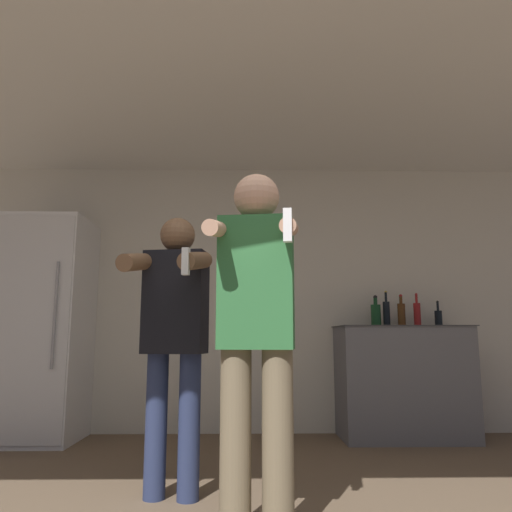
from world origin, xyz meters
TOP-DOWN VIEW (x-y plane):
  - wall_back at (0.00, 3.43)m, footprint 7.00×0.06m
  - ceiling_slab at (0.00, 1.70)m, footprint 7.00×3.92m
  - refrigerator at (-1.78, 3.05)m, footprint 0.69×0.73m
  - counter at (1.39, 3.09)m, footprint 1.15×0.64m
  - bottle_red_label at (1.77, 3.17)m, footprint 0.07×0.07m
  - bottle_brown_liquor at (1.58, 3.17)m, footprint 0.06×0.06m
  - bottle_clear_vodka at (1.19, 3.17)m, footprint 0.09×0.09m
  - bottle_short_whiskey at (1.43, 3.17)m, footprint 0.07×0.07m
  - bottle_dark_rum at (1.29, 3.17)m, footprint 0.06×0.06m
  - person_woman_foreground at (0.05, 0.90)m, footprint 0.44×0.46m
  - person_man_side at (-0.41, 1.46)m, footprint 0.48×0.55m

SIDE VIEW (x-z plane):
  - counter at x=1.39m, z-range 0.00..0.98m
  - person_woman_foreground at x=0.05m, z-range 0.09..1.75m
  - person_man_side at x=-0.41m, z-range 0.15..1.73m
  - refrigerator at x=-1.78m, z-range 0.00..1.93m
  - bottle_red_label at x=1.77m, z-range 0.94..1.18m
  - bottle_clear_vodka at x=1.19m, z-range 0.95..1.23m
  - bottle_short_whiskey at x=1.43m, z-range 0.95..1.24m
  - bottle_brown_liquor at x=1.58m, z-range 0.95..1.25m
  - bottle_dark_rum at x=1.29m, z-range 0.94..1.27m
  - wall_back at x=0.00m, z-range 0.00..2.55m
  - ceiling_slab at x=0.00m, z-range 2.55..2.60m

